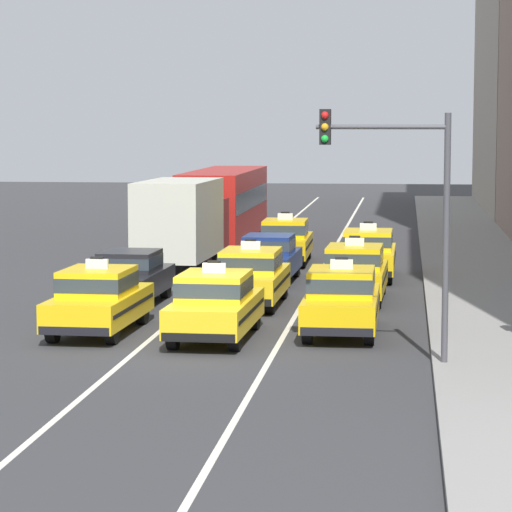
{
  "coord_description": "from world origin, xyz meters",
  "views": [
    {
      "loc": [
        4.59,
        -28.66,
        5.3
      ],
      "look_at": [
        0.13,
        8.43,
        1.3
      ],
      "focal_mm": 87.8,
      "sensor_mm": 36.0,
      "label": 1
    }
  ],
  "objects_px": {
    "sedan_left_second": "(130,276)",
    "box_truck_left_third": "(183,221)",
    "taxi_right_third": "(368,253)",
    "bus_left_fourth": "(224,202)",
    "sedan_center_third": "(269,257)",
    "taxi_center_second": "(251,276)",
    "taxi_left_nearest": "(99,299)",
    "taxi_right_second": "(355,272)",
    "traffic_light_pole": "(401,192)",
    "taxi_center_fourth": "(285,240)",
    "taxi_right_nearest": "(342,299)",
    "taxi_center_nearest": "(215,304)"
  },
  "relations": [
    {
      "from": "sedan_left_second",
      "to": "taxi_right_third",
      "type": "xyz_separation_m",
      "value": [
        6.7,
        6.93,
        0.03
      ]
    },
    {
      "from": "taxi_left_nearest",
      "to": "taxi_right_third",
      "type": "xyz_separation_m",
      "value": [
        6.39,
        11.98,
        0.0
      ]
    },
    {
      "from": "sedan_left_second",
      "to": "taxi_center_fourth",
      "type": "bearing_deg",
      "value": 72.83
    },
    {
      "from": "sedan_left_second",
      "to": "taxi_right_third",
      "type": "relative_size",
      "value": 0.95
    },
    {
      "from": "sedan_left_second",
      "to": "taxi_right_second",
      "type": "relative_size",
      "value": 0.94
    },
    {
      "from": "sedan_left_second",
      "to": "box_truck_left_third",
      "type": "bearing_deg",
      "value": 89.76
    },
    {
      "from": "box_truck_left_third",
      "to": "taxi_right_nearest",
      "type": "bearing_deg",
      "value": -63.79
    },
    {
      "from": "taxi_left_nearest",
      "to": "traffic_light_pole",
      "type": "distance_m",
      "value": 8.85
    },
    {
      "from": "taxi_center_nearest",
      "to": "taxi_center_fourth",
      "type": "xyz_separation_m",
      "value": [
        0.11,
        16.79,
        0.0
      ]
    },
    {
      "from": "sedan_center_third",
      "to": "taxi_right_nearest",
      "type": "relative_size",
      "value": 0.95
    },
    {
      "from": "taxi_center_fourth",
      "to": "taxi_right_third",
      "type": "relative_size",
      "value": 1.0
    },
    {
      "from": "taxi_right_second",
      "to": "taxi_right_third",
      "type": "relative_size",
      "value": 1.01
    },
    {
      "from": "traffic_light_pole",
      "to": "taxi_right_second",
      "type": "bearing_deg",
      "value": 97.8
    },
    {
      "from": "sedan_left_second",
      "to": "box_truck_left_third",
      "type": "height_order",
      "value": "box_truck_left_third"
    },
    {
      "from": "box_truck_left_third",
      "to": "taxi_center_fourth",
      "type": "xyz_separation_m",
      "value": [
        3.43,
        2.73,
        -0.9
      ]
    },
    {
      "from": "taxi_center_fourth",
      "to": "taxi_right_nearest",
      "type": "height_order",
      "value": "same"
    },
    {
      "from": "bus_left_fourth",
      "to": "traffic_light_pole",
      "type": "height_order",
      "value": "traffic_light_pole"
    },
    {
      "from": "taxi_left_nearest",
      "to": "taxi_center_nearest",
      "type": "xyz_separation_m",
      "value": [
        3.04,
        -0.53,
        0.0
      ]
    },
    {
      "from": "taxi_center_second",
      "to": "sedan_center_third",
      "type": "xyz_separation_m",
      "value": [
        -0.08,
        5.51,
        -0.03
      ]
    },
    {
      "from": "bus_left_fourth",
      "to": "taxi_right_third",
      "type": "xyz_separation_m",
      "value": [
        6.64,
        -11.71,
        -0.94
      ]
    },
    {
      "from": "sedan_left_second",
      "to": "taxi_right_nearest",
      "type": "bearing_deg",
      "value": -34.69
    },
    {
      "from": "taxi_left_nearest",
      "to": "traffic_light_pole",
      "type": "xyz_separation_m",
      "value": [
        7.55,
        -3.57,
        2.94
      ]
    },
    {
      "from": "taxi_left_nearest",
      "to": "taxi_center_nearest",
      "type": "relative_size",
      "value": 1.0
    },
    {
      "from": "taxi_right_third",
      "to": "bus_left_fourth",
      "type": "bearing_deg",
      "value": 119.57
    },
    {
      "from": "box_truck_left_third",
      "to": "sedan_center_third",
      "type": "height_order",
      "value": "box_truck_left_third"
    },
    {
      "from": "taxi_left_nearest",
      "to": "box_truck_left_third",
      "type": "bearing_deg",
      "value": 91.16
    },
    {
      "from": "taxi_left_nearest",
      "to": "bus_left_fourth",
      "type": "distance_m",
      "value": 23.71
    },
    {
      "from": "taxi_center_fourth",
      "to": "taxi_right_third",
      "type": "bearing_deg",
      "value": -52.87
    },
    {
      "from": "bus_left_fourth",
      "to": "sedan_left_second",
      "type": "bearing_deg",
      "value": -90.18
    },
    {
      "from": "taxi_left_nearest",
      "to": "bus_left_fourth",
      "type": "height_order",
      "value": "bus_left_fourth"
    },
    {
      "from": "taxi_left_nearest",
      "to": "taxi_right_third",
      "type": "bearing_deg",
      "value": 61.91
    },
    {
      "from": "taxi_center_fourth",
      "to": "taxi_right_nearest",
      "type": "relative_size",
      "value": 1.01
    },
    {
      "from": "sedan_left_second",
      "to": "taxi_right_second",
      "type": "xyz_separation_m",
      "value": [
        6.47,
        1.52,
        0.03
      ]
    },
    {
      "from": "taxi_center_nearest",
      "to": "taxi_right_nearest",
      "type": "distance_m",
      "value": 3.25
    },
    {
      "from": "sedan_left_second",
      "to": "box_truck_left_third",
      "type": "xyz_separation_m",
      "value": [
        0.03,
        8.48,
        0.93
      ]
    },
    {
      "from": "taxi_left_nearest",
      "to": "taxi_right_second",
      "type": "height_order",
      "value": "same"
    },
    {
      "from": "bus_left_fourth",
      "to": "taxi_center_fourth",
      "type": "xyz_separation_m",
      "value": [
        3.4,
        -7.43,
        -0.94
      ]
    },
    {
      "from": "box_truck_left_third",
      "to": "taxi_right_nearest",
      "type": "distance_m",
      "value": 14.41
    },
    {
      "from": "taxi_center_fourth",
      "to": "taxi_right_second",
      "type": "relative_size",
      "value": 1.0
    },
    {
      "from": "bus_left_fourth",
      "to": "box_truck_left_third",
      "type": "bearing_deg",
      "value": -90.13
    },
    {
      "from": "sedan_left_second",
      "to": "taxi_center_nearest",
      "type": "height_order",
      "value": "taxi_center_nearest"
    },
    {
      "from": "sedan_left_second",
      "to": "taxi_center_fourth",
      "type": "height_order",
      "value": "taxi_center_fourth"
    },
    {
      "from": "taxi_center_second",
      "to": "taxi_left_nearest",
      "type": "bearing_deg",
      "value": -122.02
    },
    {
      "from": "sedan_center_third",
      "to": "taxi_right_nearest",
      "type": "height_order",
      "value": "taxi_right_nearest"
    },
    {
      "from": "taxi_left_nearest",
      "to": "taxi_right_third",
      "type": "distance_m",
      "value": 13.58
    },
    {
      "from": "traffic_light_pole",
      "to": "taxi_left_nearest",
      "type": "bearing_deg",
      "value": 154.69
    },
    {
      "from": "sedan_center_third",
      "to": "traffic_light_pole",
      "type": "relative_size",
      "value": 0.78
    },
    {
      "from": "taxi_right_second",
      "to": "traffic_light_pole",
      "type": "xyz_separation_m",
      "value": [
        1.39,
        -10.14,
        2.94
      ]
    },
    {
      "from": "sedan_center_third",
      "to": "taxi_right_second",
      "type": "bearing_deg",
      "value": -53.78
    },
    {
      "from": "bus_left_fourth",
      "to": "taxi_center_nearest",
      "type": "height_order",
      "value": "bus_left_fourth"
    }
  ]
}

